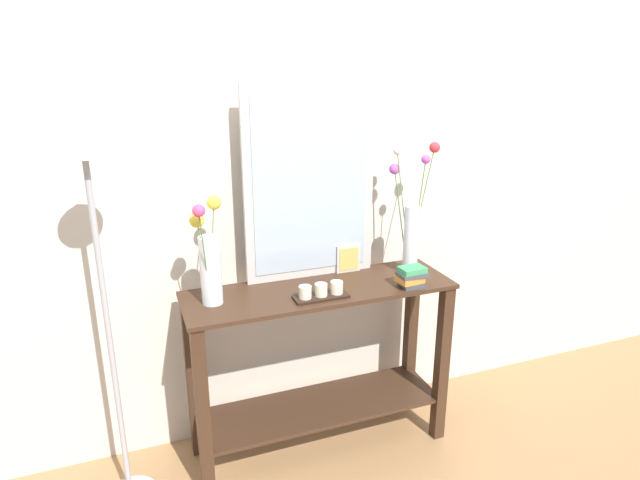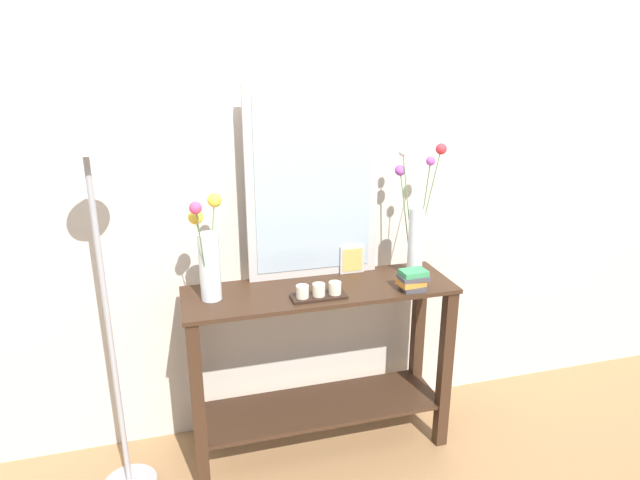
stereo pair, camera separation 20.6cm
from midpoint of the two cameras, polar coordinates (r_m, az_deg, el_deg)
ground_plane at (r=2.94m, az=-2.15°, el=-20.78°), size 7.00×6.00×0.02m
wall_back at (r=2.64m, az=-4.69°, el=7.39°), size 6.40×0.08×2.70m
console_table at (r=2.65m, az=-2.28°, el=-11.91°), size 1.25×0.39×0.86m
mirror_leaning at (r=2.51m, az=-3.41°, el=5.84°), size 0.63×0.03×0.90m
tall_vase_left at (r=2.34m, az=-14.07°, el=-2.00°), size 0.15×0.22×0.46m
vase_right at (r=2.62m, az=7.39°, el=1.57°), size 0.21×0.18×0.63m
candle_tray at (r=2.38m, az=-2.38°, el=-5.55°), size 0.24×0.09×0.07m
picture_frame_small at (r=2.66m, az=0.78°, el=-2.01°), size 0.12×0.01×0.14m
book_stack at (r=2.51m, az=7.27°, el=-3.90°), size 0.14×0.10×0.10m
floor_lamp at (r=2.26m, az=-24.62°, el=-2.71°), size 0.24×0.24×1.62m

